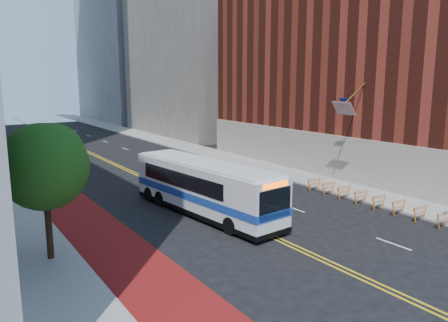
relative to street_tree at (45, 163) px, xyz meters
name	(u,v)px	position (x,y,z in m)	size (l,w,h in m)	color
ground	(303,251)	(11.24, -6.04, -4.91)	(160.00, 160.00, 0.00)	black
sidewalk_right	(205,152)	(23.24, 23.96, -4.84)	(4.00, 140.00, 0.15)	gray
bus_lane_paint	(30,171)	(3.14, 23.96, -4.91)	(3.60, 140.00, 0.01)	maroon
center_line_inner	(109,162)	(11.06, 23.96, -4.91)	(0.14, 140.00, 0.01)	gold
center_line_outer	(112,162)	(11.42, 23.96, -4.91)	(0.14, 140.00, 0.01)	gold
lane_dashes	(125,149)	(16.04, 31.96, -4.90)	(0.14, 98.20, 0.01)	silver
brick_building	(386,57)	(33.18, 5.96, 6.05)	(18.73, 36.00, 22.00)	#5D1F14
midrise_right_near	(205,10)	(34.24, 41.96, 15.09)	(18.00, 26.00, 40.00)	slate
construction_barriers	(370,197)	(20.84, -2.62, -4.24)	(1.42, 10.91, 1.00)	orange
street_tree	(45,163)	(0.00, 0.00, 0.00)	(4.20, 4.20, 6.70)	black
transit_bus	(204,187)	(10.23, 2.41, -3.07)	(4.15, 13.04, 3.52)	white
car_a	(41,173)	(3.17, 18.63, -4.21)	(1.65, 4.10, 1.40)	black
car_b	(61,165)	(5.40, 20.97, -4.12)	(1.67, 4.78, 1.57)	black
car_c	(12,151)	(2.85, 32.93, -4.17)	(2.08, 5.11, 1.48)	black
pedestrian	(5,269)	(-2.36, -2.28, -3.91)	(0.62, 0.41, 1.70)	black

